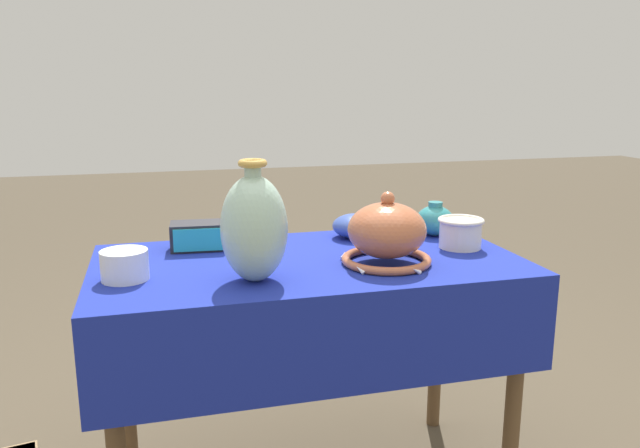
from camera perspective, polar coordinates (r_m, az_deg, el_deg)
display_table at (r=1.70m, az=-0.94°, el=-6.09°), size 1.14×0.60×0.71m
vase_tall_bulbous at (r=1.48m, az=-6.05°, el=-0.32°), size 0.16×0.16×0.29m
vase_dome_bell at (r=1.63m, az=6.13°, el=-1.00°), size 0.24×0.24×0.19m
mosaic_tile_box at (r=1.81m, az=-11.01°, el=-1.07°), size 0.17×0.11×0.08m
bowl_shallow_cobalt at (r=1.91m, az=3.24°, el=-0.17°), size 0.14×0.14×0.07m
jar_round_teal at (r=1.97m, az=10.45°, el=0.35°), size 0.12×0.12×0.11m
pot_squat_porcelain at (r=1.57m, az=-17.44°, el=-3.61°), size 0.11×0.11×0.07m
cup_wide_ivory at (r=1.84m, az=12.66°, el=-0.67°), size 0.13×0.13×0.09m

